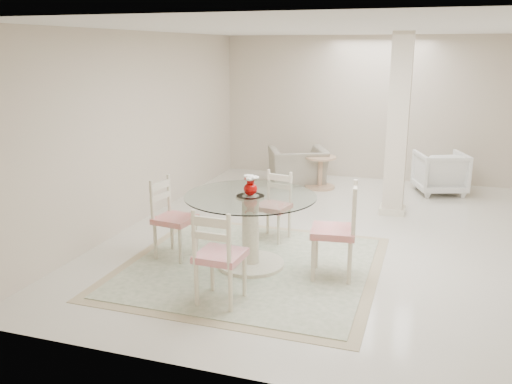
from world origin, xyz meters
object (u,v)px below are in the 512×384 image
(dining_chair_south, at_px, (217,250))
(column, at_px, (398,126))
(side_table, at_px, (320,174))
(red_vase, at_px, (251,185))
(dining_chair_west, at_px, (170,212))
(dining_chair_east, at_px, (341,224))
(armchair_white, at_px, (440,172))
(dining_chair_north, at_px, (275,201))
(recliner_taupe, at_px, (298,166))
(dining_table, at_px, (251,231))

(dining_chair_south, bearing_deg, column, -107.93)
(column, distance_m, side_table, 2.10)
(red_vase, relative_size, dining_chair_west, 0.22)
(dining_chair_east, xyz_separation_m, armchair_white, (1.05, 4.14, -0.26))
(dining_chair_north, xyz_separation_m, recliner_taupe, (-0.45, 3.04, -0.19))
(red_vase, bearing_deg, dining_table, 146.31)
(dining_chair_north, bearing_deg, recliner_taupe, 109.09)
(column, bearing_deg, dining_table, -117.43)
(dining_table, xyz_separation_m, dining_chair_east, (1.03, 0.02, 0.18))
(dining_chair_west, relative_size, recliner_taupe, 1.06)
(dining_chair_north, relative_size, side_table, 1.71)
(column, bearing_deg, red_vase, -117.37)
(dining_chair_west, height_order, armchair_white, dining_chair_west)
(dining_chair_west, xyz_separation_m, side_table, (1.04, 3.85, -0.30))
(dining_chair_west, relative_size, dining_chair_south, 0.98)
(dining_chair_west, bearing_deg, dining_chair_north, -37.99)
(dining_chair_east, bearing_deg, dining_chair_north, -141.30)
(red_vase, xyz_separation_m, dining_chair_south, (0.00, -1.02, -0.40))
(dining_chair_east, bearing_deg, dining_table, -96.07)
(dining_chair_south, bearing_deg, dining_chair_east, -131.78)
(dining_chair_north, height_order, dining_chair_west, dining_chair_west)
(dining_chair_east, xyz_separation_m, dining_chair_north, (-1.02, 0.99, -0.10))
(dining_table, relative_size, armchair_white, 1.85)
(dining_chair_east, distance_m, armchair_white, 4.28)
(dining_table, bearing_deg, armchair_white, 63.52)
(dining_table, xyz_separation_m, side_table, (0.02, 3.85, -0.17))
(side_table, bearing_deg, dining_chair_west, -105.14)
(dining_chair_north, distance_m, armchair_white, 3.77)
(armchair_white, bearing_deg, side_table, -10.43)
(dining_chair_north, bearing_deg, red_vase, -79.19)
(armchair_white, bearing_deg, dining_chair_east, 56.77)
(dining_chair_west, xyz_separation_m, recliner_taupe, (0.57, 4.06, -0.24))
(column, relative_size, dining_chair_west, 2.51)
(dining_table, relative_size, side_table, 2.57)
(column, relative_size, dining_chair_south, 2.45)
(dining_chair_west, bearing_deg, red_vase, -82.84)
(column, bearing_deg, dining_chair_west, -131.90)
(dining_chair_east, xyz_separation_m, side_table, (-1.00, 3.83, -0.35))
(side_table, bearing_deg, dining_table, -90.34)
(dining_chair_south, height_order, side_table, dining_chair_south)
(red_vase, height_order, dining_chair_west, red_vase)
(armchair_white, bearing_deg, column, 46.26)
(dining_chair_south, relative_size, armchair_white, 1.37)
(dining_chair_north, bearing_deg, dining_chair_south, -79.11)
(dining_chair_north, height_order, armchair_white, dining_chair_north)
(dining_chair_north, xyz_separation_m, side_table, (0.02, 2.84, -0.25))
(dining_chair_east, relative_size, armchair_white, 1.47)
(dining_chair_east, bearing_deg, armchair_white, 158.62)
(red_vase, xyz_separation_m, side_table, (0.02, 3.85, -0.72))
(dining_table, bearing_deg, side_table, 89.66)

